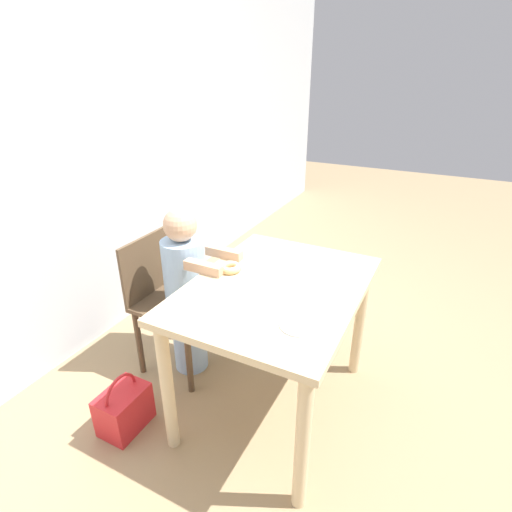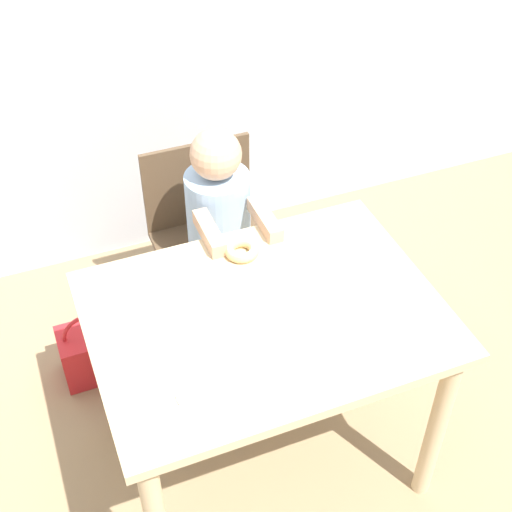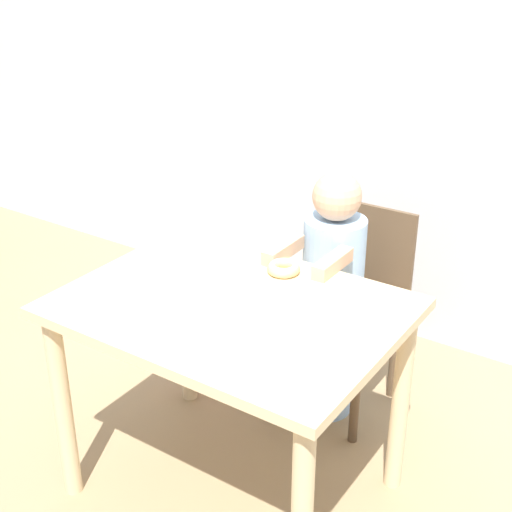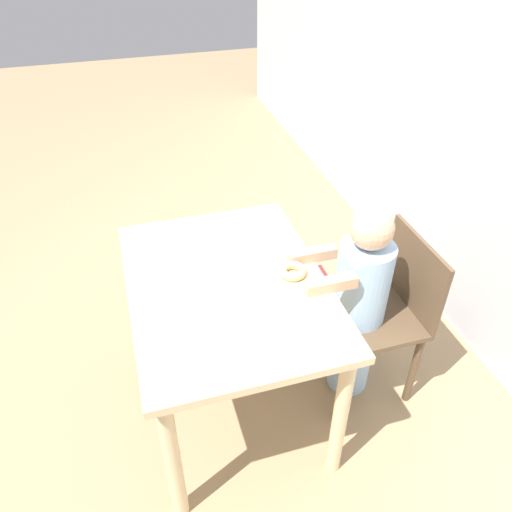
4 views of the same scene
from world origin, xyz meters
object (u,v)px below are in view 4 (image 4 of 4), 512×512
object	(u,v)px
chair	(379,311)
child_figure	(358,305)
donut	(293,271)
handbag	(314,294)

from	to	relation	value
chair	child_figure	distance (m)	0.14
donut	handbag	bearing A→B (deg)	146.13
child_figure	handbag	world-z (taller)	child_figure
chair	child_figure	bearing A→B (deg)	-90.00
chair	child_figure	world-z (taller)	child_figure
child_figure	chair	bearing A→B (deg)	90.00
child_figure	donut	bearing A→B (deg)	-95.08
handbag	chair	bearing A→B (deg)	8.78
child_figure	handbag	size ratio (longest dim) A/B	3.16
chair	donut	bearing A→B (deg)	-93.70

